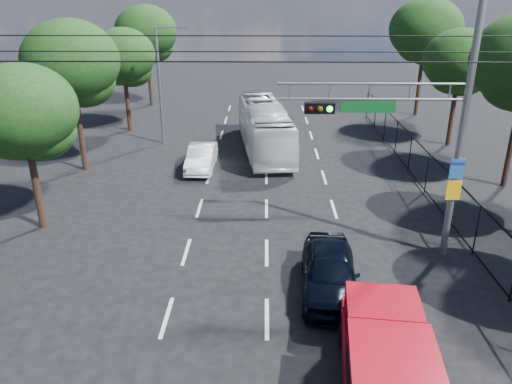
{
  "coord_description": "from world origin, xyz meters",
  "views": [
    {
      "loc": [
        -0.11,
        -8.31,
        9.12
      ],
      "look_at": [
        -0.38,
        7.1,
        2.8
      ],
      "focal_mm": 35.0,
      "sensor_mm": 36.0,
      "label": 1
    }
  ],
  "objects_px": {
    "navy_hatchback": "(330,271)",
    "white_bus": "(264,128)",
    "signal_mast": "(428,115)",
    "white_van": "(201,158)",
    "red_pickup": "(386,360)"
  },
  "relations": [
    {
      "from": "signal_mast",
      "to": "white_van",
      "type": "distance_m",
      "value": 13.53
    },
    {
      "from": "white_bus",
      "to": "red_pickup",
      "type": "bearing_deg",
      "value": -88.79
    },
    {
      "from": "signal_mast",
      "to": "navy_hatchback",
      "type": "distance_m",
      "value": 6.11
    },
    {
      "from": "navy_hatchback",
      "to": "red_pickup",
      "type": "bearing_deg",
      "value": -76.51
    },
    {
      "from": "signal_mast",
      "to": "navy_hatchback",
      "type": "height_order",
      "value": "signal_mast"
    },
    {
      "from": "white_bus",
      "to": "white_van",
      "type": "relative_size",
      "value": 2.54
    },
    {
      "from": "navy_hatchback",
      "to": "signal_mast",
      "type": "bearing_deg",
      "value": 40.93
    },
    {
      "from": "navy_hatchback",
      "to": "white_bus",
      "type": "bearing_deg",
      "value": 101.49
    },
    {
      "from": "signal_mast",
      "to": "navy_hatchback",
      "type": "xyz_separation_m",
      "value": [
        -3.28,
        -2.51,
        -4.49
      ]
    },
    {
      "from": "navy_hatchback",
      "to": "white_bus",
      "type": "height_order",
      "value": "white_bus"
    },
    {
      "from": "red_pickup",
      "to": "white_van",
      "type": "xyz_separation_m",
      "value": [
        -6.29,
        16.16,
        -0.41
      ]
    },
    {
      "from": "signal_mast",
      "to": "white_van",
      "type": "height_order",
      "value": "signal_mast"
    },
    {
      "from": "red_pickup",
      "to": "navy_hatchback",
      "type": "bearing_deg",
      "value": 99.92
    },
    {
      "from": "white_bus",
      "to": "white_van",
      "type": "xyz_separation_m",
      "value": [
        -3.39,
        -3.53,
        -0.74
      ]
    },
    {
      "from": "signal_mast",
      "to": "white_van",
      "type": "relative_size",
      "value": 2.41
    }
  ]
}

